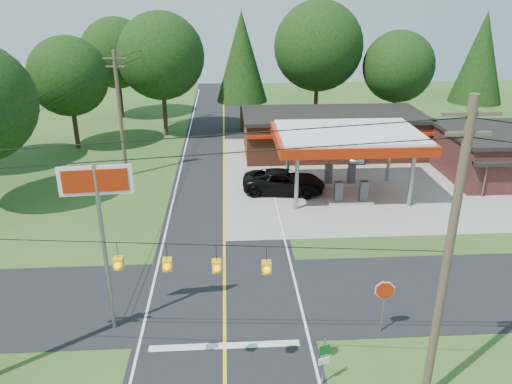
{
  "coord_description": "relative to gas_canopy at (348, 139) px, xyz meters",
  "views": [
    {
      "loc": [
        0.29,
        -21.0,
        14.35
      ],
      "look_at": [
        2.0,
        7.0,
        2.8
      ],
      "focal_mm": 35.0,
      "sensor_mm": 36.0,
      "label": 1
    }
  ],
  "objects": [
    {
      "name": "cross_road",
      "position": [
        -9.0,
        -13.0,
        -4.25
      ],
      "size": [
        70.0,
        7.0,
        0.02
      ],
      "primitive_type": "cube",
      "color": "black",
      "rests_on": "ground"
    },
    {
      "name": "treeline_backdrop",
      "position": [
        -8.18,
        11.01,
        3.22
      ],
      "size": [
        70.27,
        51.59,
        13.3
      ],
      "color": "#332316",
      "rests_on": "ground"
    },
    {
      "name": "gas_canopy",
      "position": [
        0.0,
        0.0,
        0.0
      ],
      "size": [
        10.6,
        7.4,
        4.88
      ],
      "color": "gray",
      "rests_on": "ground"
    },
    {
      "name": "route_sign_post",
      "position": [
        -5.2,
        -19.02,
        -2.99
      ],
      "size": [
        0.43,
        0.15,
        2.14
      ],
      "color": "gray",
      "rests_on": "ground"
    },
    {
      "name": "convenience_store",
      "position": [
        1.0,
        9.98,
        -2.35
      ],
      "size": [
        16.4,
        7.55,
        3.8
      ],
      "color": "brown",
      "rests_on": "ground"
    },
    {
      "name": "ground",
      "position": [
        -9.0,
        -13.0,
        -4.27
      ],
      "size": [
        120.0,
        120.0,
        0.0
      ],
      "primitive_type": "plane",
      "color": "#264D1B",
      "rests_on": "ground"
    },
    {
      "name": "big_stop_sign",
      "position": [
        -14.0,
        -15.01,
        1.72
      ],
      "size": [
        2.93,
        0.35,
        7.9
      ],
      "color": "gray",
      "rests_on": "ground"
    },
    {
      "name": "overhead_beacons",
      "position": [
        -10.0,
        -19.0,
        1.95
      ],
      "size": [
        17.04,
        2.04,
        1.03
      ],
      "color": "black",
      "rests_on": "ground"
    },
    {
      "name": "utility_pole_far_left",
      "position": [
        -17.0,
        5.0,
        0.93
      ],
      "size": [
        1.8,
        0.3,
        10.0
      ],
      "color": "#473828",
      "rests_on": "ground"
    },
    {
      "name": "suv_car",
      "position": [
        -4.5,
        0.63,
        -3.42
      ],
      "size": [
        6.9,
        6.9,
        1.7
      ],
      "primitive_type": "imported",
      "rotation": [
        0.0,
        0.0,
        1.43
      ],
      "color": "black",
      "rests_on": "ground"
    },
    {
      "name": "main_highway",
      "position": [
        -9.0,
        -13.0,
        -4.26
      ],
      "size": [
        8.0,
        120.0,
        0.02
      ],
      "primitive_type": "cube",
      "color": "black",
      "rests_on": "ground"
    },
    {
      "name": "utility_pole_north",
      "position": [
        -15.5,
        22.0,
        0.48
      ],
      "size": [
        0.3,
        0.3,
        9.5
      ],
      "color": "#473828",
      "rests_on": "ground"
    },
    {
      "name": "lane_center_yellow",
      "position": [
        -9.0,
        -13.0,
        -4.24
      ],
      "size": [
        0.15,
        110.0,
        0.0
      ],
      "primitive_type": "cube",
      "color": "yellow",
      "rests_on": "main_highway"
    },
    {
      "name": "sedan_car",
      "position": [
        3.0,
        8.0,
        -3.63
      ],
      "size": [
        4.74,
        4.74,
        1.28
      ],
      "primitive_type": "imported",
      "rotation": [
        0.0,
        0.0,
        -0.32
      ],
      "color": "silver",
      "rests_on": "ground"
    },
    {
      "name": "utility_pole_near_right",
      "position": [
        -1.5,
        -20.0,
        1.69
      ],
      "size": [
        1.8,
        0.3,
        11.5
      ],
      "color": "#473828",
      "rests_on": "ground"
    },
    {
      "name": "octagonal_stop_sign",
      "position": [
        -2.0,
        -16.01,
        -2.3
      ],
      "size": [
        0.9,
        0.18,
        2.62
      ],
      "color": "gray",
      "rests_on": "ground"
    }
  ]
}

